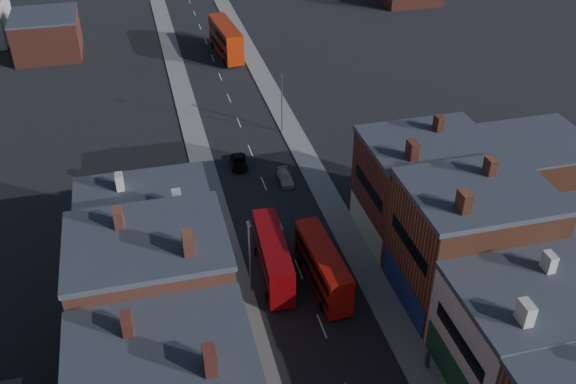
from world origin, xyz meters
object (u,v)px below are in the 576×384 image
bus_2 (226,39)px  car_2 (239,162)px  bus_0 (273,257)px  car_3 (285,178)px  bus_1 (323,266)px  ped_3 (428,358)px

bus_2 → car_2: size_ratio=3.06×
bus_0 → car_3: size_ratio=2.72×
bus_2 → car_3: size_ratio=3.32×
bus_2 → car_3: (0.08, -41.03, -2.36)m
bus_0 → car_3: (5.25, 16.05, -1.85)m
bus_1 → bus_2: bearing=86.3°
bus_0 → bus_2: bus_2 is taller
bus_0 → car_2: bus_0 is taller
bus_1 → bus_2: 59.56m
bus_2 → car_2: bus_2 is taller
bus_1 → ped_3: size_ratio=5.32×
bus_1 → car_2: bus_1 is taller
bus_0 → car_3: bus_0 is taller
bus_2 → car_3: bus_2 is taller
car_2 → bus_1: bearing=-75.7°
bus_1 → bus_2: bus_2 is taller
bus_0 → ped_3: size_ratio=5.41×
bus_1 → car_3: 18.63m
ped_3 → bus_0: bearing=46.8°
car_2 → car_3: bearing=-40.6°
bus_0 → car_3: 16.99m
car_2 → car_3: size_ratio=1.08×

